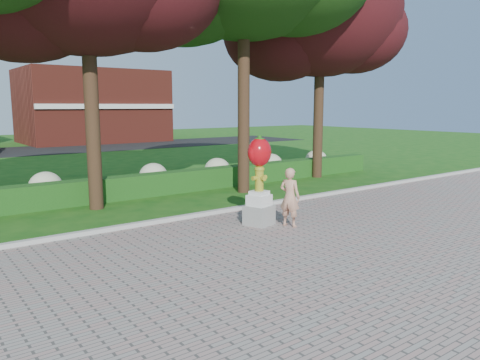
{
  "coord_description": "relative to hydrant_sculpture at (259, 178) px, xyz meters",
  "views": [
    {
      "loc": [
        -7.08,
        -8.37,
        3.23
      ],
      "look_at": [
        -0.05,
        1.0,
        1.37
      ],
      "focal_mm": 35.0,
      "sensor_mm": 36.0,
      "label": 1
    }
  ],
  "objects": [
    {
      "name": "ground",
      "position": [
        -0.76,
        -1.21,
        -1.32
      ],
      "size": [
        100.0,
        100.0,
        0.0
      ],
      "primitive_type": "plane",
      "color": "#164E13",
      "rests_on": "ground"
    },
    {
      "name": "walkway",
      "position": [
        -0.76,
        -5.21,
        -1.3
      ],
      "size": [
        40.0,
        14.0,
        0.04
      ],
      "primitive_type": "cube",
      "color": "gray",
      "rests_on": "ground"
    },
    {
      "name": "curb",
      "position": [
        -0.76,
        1.79,
        -1.25
      ],
      "size": [
        40.0,
        0.18,
        0.15
      ],
      "primitive_type": "cube",
      "color": "#ADADA5",
      "rests_on": "ground"
    },
    {
      "name": "lawn_hedge",
      "position": [
        -0.76,
        5.79,
        -0.92
      ],
      "size": [
        24.0,
        0.7,
        0.8
      ],
      "primitive_type": "cube",
      "color": "#134112",
      "rests_on": "ground"
    },
    {
      "name": "hydrangea_row",
      "position": [
        -0.19,
        6.79,
        -0.77
      ],
      "size": [
        20.1,
        1.1,
        0.99
      ],
      "color": "#A6A880",
      "rests_on": "ground"
    },
    {
      "name": "street",
      "position": [
        -0.76,
        26.79,
        -1.31
      ],
      "size": [
        50.0,
        8.0,
        0.02
      ],
      "primitive_type": "cube",
      "color": "black",
      "rests_on": "ground"
    },
    {
      "name": "building_right",
      "position": [
        7.24,
        32.79,
        1.88
      ],
      "size": [
        12.0,
        8.0,
        6.4
      ],
      "primitive_type": "cube",
      "color": "maroon",
      "rests_on": "ground"
    },
    {
      "name": "tree_far_right",
      "position": [
        7.64,
        5.37,
        5.64
      ],
      "size": [
        7.88,
        6.72,
        10.21
      ],
      "color": "black",
      "rests_on": "ground"
    },
    {
      "name": "hydrant_sculpture",
      "position": [
        0.0,
        0.0,
        0.0
      ],
      "size": [
        0.82,
        0.82,
        2.42
      ],
      "rotation": [
        0.0,
        0.0,
        0.29
      ],
      "color": "gray",
      "rests_on": "walkway"
    },
    {
      "name": "woman",
      "position": [
        0.54,
        -0.62,
        -0.49
      ],
      "size": [
        0.55,
        0.67,
        1.58
      ],
      "primitive_type": "imported",
      "rotation": [
        0.0,
        0.0,
        1.92
      ],
      "color": "tan",
      "rests_on": "walkway"
    }
  ]
}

